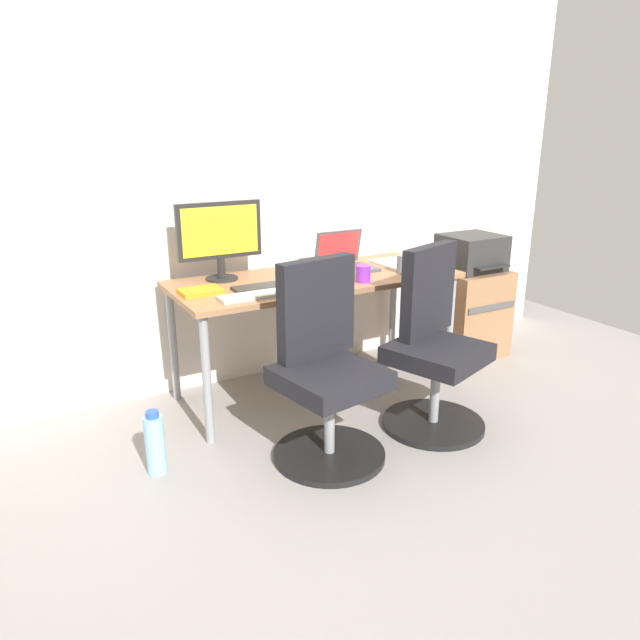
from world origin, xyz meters
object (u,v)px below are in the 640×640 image
object	(u,v)px
office_chair_right	(433,348)
open_laptop	(345,260)
coffee_mug	(363,274)
printer	(472,253)
desktop_monitor	(220,235)
water_bottle_on_floor	(155,444)
office_chair_left	(325,371)
side_cabinet	(467,312)

from	to	relation	value
office_chair_right	open_laptop	xyz separation A→B (m)	(-0.10, 0.74, 0.34)
coffee_mug	printer	bearing A→B (deg)	14.57
office_chair_right	coffee_mug	distance (m)	0.56
desktop_monitor	coffee_mug	size ratio (longest dim) A/B	5.22
coffee_mug	water_bottle_on_floor	bearing A→B (deg)	-170.86
open_laptop	coffee_mug	distance (m)	0.33
printer	water_bottle_on_floor	bearing A→B (deg)	-168.35
water_bottle_on_floor	printer	bearing A→B (deg)	11.65
printer	coffee_mug	world-z (taller)	printer
printer	desktop_monitor	xyz separation A→B (m)	(-1.72, 0.16, 0.24)
water_bottle_on_floor	office_chair_right	bearing A→B (deg)	-8.76
open_laptop	coffee_mug	world-z (taller)	open_laptop
water_bottle_on_floor	coffee_mug	distance (m)	1.40
desktop_monitor	office_chair_right	bearing A→B (deg)	-45.67
water_bottle_on_floor	coffee_mug	bearing A→B (deg)	9.14
printer	open_laptop	bearing A→B (deg)	177.49
water_bottle_on_floor	open_laptop	world-z (taller)	open_laptop
office_chair_right	water_bottle_on_floor	bearing A→B (deg)	171.24
water_bottle_on_floor	office_chair_left	bearing A→B (deg)	-15.70
desktop_monitor	coffee_mug	world-z (taller)	desktop_monitor
side_cabinet	water_bottle_on_floor	xyz separation A→B (m)	(-2.30, -0.48, -0.15)
printer	side_cabinet	bearing A→B (deg)	90.00
side_cabinet	open_laptop	bearing A→B (deg)	177.55
office_chair_right	desktop_monitor	size ratio (longest dim) A/B	1.96
desktop_monitor	water_bottle_on_floor	bearing A→B (deg)	-132.86
office_chair_right	water_bottle_on_floor	distance (m)	1.46
open_laptop	desktop_monitor	bearing A→B (deg)	171.09
office_chair_left	desktop_monitor	bearing A→B (deg)	102.08
office_chair_right	printer	world-z (taller)	office_chair_right
office_chair_right	side_cabinet	xyz separation A→B (m)	(0.88, 0.69, -0.13)
office_chair_left	coffee_mug	world-z (taller)	office_chair_left
office_chair_right	desktop_monitor	world-z (taller)	desktop_monitor
side_cabinet	printer	size ratio (longest dim) A/B	1.48
desktop_monitor	printer	bearing A→B (deg)	-5.27
office_chair_right	open_laptop	distance (m)	0.82
coffee_mug	desktop_monitor	bearing A→B (deg)	146.88
side_cabinet	open_laptop	size ratio (longest dim) A/B	1.92
water_bottle_on_floor	desktop_monitor	distance (m)	1.18
office_chair_right	desktop_monitor	distance (m)	1.30
printer	coffee_mug	size ratio (longest dim) A/B	4.35
office_chair_left	side_cabinet	xyz separation A→B (m)	(1.53, 0.69, -0.13)
side_cabinet	desktop_monitor	world-z (taller)	desktop_monitor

